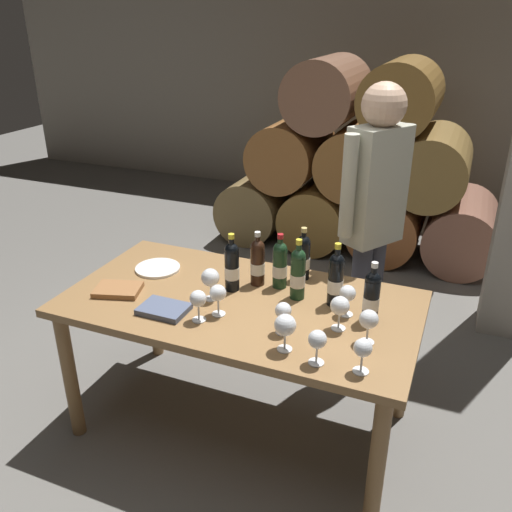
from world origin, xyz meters
TOP-DOWN VIEW (x-y plane):
  - ground_plane at (0.00, 0.00)m, footprint 14.00×14.00m
  - cellar_back_wall at (0.00, 4.20)m, footprint 10.00×0.24m
  - barrel_stack at (-0.00, 2.60)m, footprint 2.49×0.90m
  - dining_table at (0.00, 0.00)m, footprint 1.70×0.90m
  - wine_bottle_0 at (0.43, 0.14)m, footprint 0.07×0.07m
  - wine_bottle_1 at (0.20, 0.34)m, footprint 0.07×0.07m
  - wine_bottle_2 at (0.25, 0.13)m, footprint 0.07×0.07m
  - wine_bottle_3 at (0.61, 0.05)m, footprint 0.07×0.07m
  - wine_bottle_4 at (-0.08, 0.09)m, footprint 0.07×0.07m
  - wine_bottle_5 at (0.01, 0.19)m, footprint 0.07×0.07m
  - wine_bottle_6 at (0.13, 0.21)m, footprint 0.07×0.07m
  - wine_glass_0 at (0.34, -0.31)m, footprint 0.09×0.09m
  - wine_glass_1 at (0.29, -0.19)m, footprint 0.07×0.07m
  - wine_glass_2 at (0.66, -0.34)m, footprint 0.07×0.07m
  - wine_glass_3 at (0.50, -0.07)m, footprint 0.08×0.08m
  - wine_glass_4 at (0.50, 0.06)m, footprint 0.08×0.08m
  - wine_glass_5 at (-0.04, -0.16)m, footprint 0.08×0.08m
  - wine_glass_6 at (0.48, -0.35)m, footprint 0.07×0.07m
  - wine_glass_7 at (0.64, -0.13)m, footprint 0.08×0.08m
  - wine_glass_8 at (-0.14, -0.04)m, footprint 0.09×0.09m
  - wine_glass_9 at (-0.10, -0.24)m, footprint 0.08×0.08m
  - tasting_notebook at (-0.59, -0.16)m, footprint 0.26×0.22m
  - leather_ledger at (-0.28, -0.23)m, footprint 0.22×0.16m
  - serving_plate at (-0.55, 0.14)m, footprint 0.24×0.24m
  - sommelier_presenting at (0.47, 0.75)m, footprint 0.32×0.43m

SIDE VIEW (x-z plane):
  - ground_plane at x=0.00m, z-range 0.00..0.00m
  - dining_table at x=0.00m, z-range 0.29..1.05m
  - barrel_stack at x=0.00m, z-range -0.12..1.57m
  - serving_plate at x=-0.55m, z-range 0.76..0.77m
  - tasting_notebook at x=-0.59m, z-range 0.76..0.79m
  - leather_ledger at x=-0.28m, z-range 0.76..0.79m
  - wine_glass_1 at x=0.29m, z-range 0.79..0.94m
  - wine_glass_2 at x=0.66m, z-range 0.79..0.94m
  - wine_glass_6 at x=0.48m, z-range 0.79..0.94m
  - wine_glass_9 at x=-0.10m, z-range 0.79..0.94m
  - wine_glass_4 at x=0.50m, z-range 0.79..0.94m
  - wine_glass_5 at x=-0.04m, z-range 0.79..0.94m
  - wine_glass_7 at x=0.64m, z-range 0.79..0.95m
  - wine_glass_3 at x=0.50m, z-range 0.79..0.95m
  - wine_glass_8 at x=-0.14m, z-range 0.79..0.95m
  - wine_glass_0 at x=0.34m, z-range 0.79..0.96m
  - wine_bottle_1 at x=0.20m, z-range 0.74..1.02m
  - wine_bottle_5 at x=0.01m, z-range 0.74..1.03m
  - wine_bottle_6 at x=0.13m, z-range 0.74..1.03m
  - wine_bottle_3 at x=0.61m, z-range 0.74..1.03m
  - wine_bottle_4 at x=-0.08m, z-range 0.74..1.04m
  - wine_bottle_2 at x=0.25m, z-range 0.74..1.05m
  - wine_bottle_0 at x=0.43m, z-range 0.74..1.05m
  - sommelier_presenting at x=0.47m, z-range 0.19..1.90m
  - cellar_back_wall at x=0.00m, z-range 0.00..2.80m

